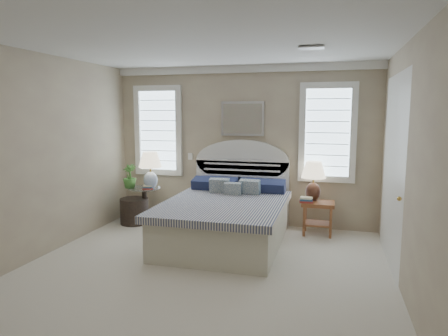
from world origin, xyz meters
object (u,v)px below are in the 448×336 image
side_table_left (144,201)px  bed (227,216)px  floor_pot (134,211)px  lamp_left (150,166)px  lamp_right (313,177)px  nightstand_right (318,211)px

side_table_left → bed: bearing=-19.7°
floor_pot → bed: bearing=-15.9°
lamp_left → lamp_right: size_ratio=1.01×
side_table_left → lamp_right: size_ratio=1.00×
bed → side_table_left: bearing=160.3°
side_table_left → lamp_left: bearing=-15.6°
lamp_left → lamp_right: lamp_left is taller
bed → lamp_left: bed is taller
nightstand_right → floor_pot: 3.12m
lamp_left → nightstand_right: bearing=2.9°
bed → lamp_right: 1.54m
side_table_left → lamp_right: bearing=3.8°
nightstand_right → lamp_left: (-2.80, -0.14, 0.63)m
bed → side_table_left: size_ratio=3.61×
side_table_left → floor_pot: side_table_left is taller
bed → nightstand_right: size_ratio=4.29×
side_table_left → lamp_right: 2.92m
lamp_left → side_table_left: bearing=164.4°
floor_pot → side_table_left: bearing=25.9°
bed → nightstand_right: (1.30, 0.69, 0.00)m
side_table_left → lamp_left: (0.15, -0.04, 0.63)m
nightstand_right → lamp_left: size_ratio=0.83×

